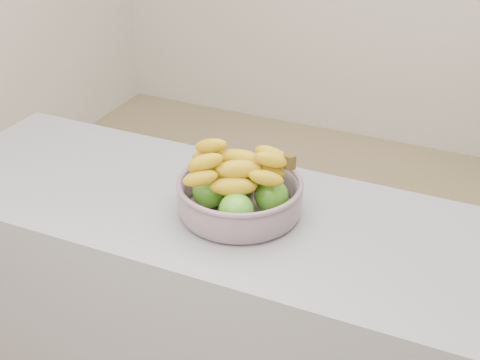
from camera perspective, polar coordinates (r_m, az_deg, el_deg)
The scene contains 3 objects.
ground at distance 2.66m, azimuth 5.54°, elevation -14.85°, with size 4.00×4.00×0.00m, color #907958.
counter at distance 2.05m, azimuth 1.82°, elevation -13.91°, with size 2.00×0.60×0.90m, color gray.
fruit_bowl at distance 1.76m, azimuth -0.02°, elevation -1.09°, with size 0.33×0.33×0.18m.
Camera 1 is at (0.56, -1.82, 1.86)m, focal length 50.00 mm.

